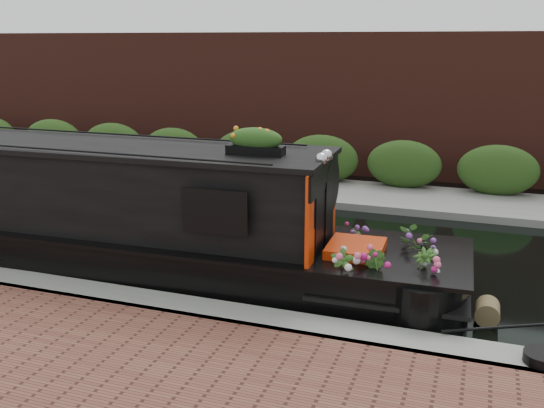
% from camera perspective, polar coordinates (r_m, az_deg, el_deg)
% --- Properties ---
extents(ground, '(80.00, 80.00, 0.00)m').
position_cam_1_polar(ground, '(11.53, -1.32, -3.99)').
color(ground, black).
rests_on(ground, ground).
extents(near_bank_coping, '(40.00, 0.60, 0.50)m').
position_cam_1_polar(near_bank_coping, '(8.75, -9.13, -10.66)').
color(near_bank_coping, gray).
rests_on(near_bank_coping, ground).
extents(far_bank_path, '(40.00, 2.40, 0.34)m').
position_cam_1_polar(far_bank_path, '(15.36, 4.24, 0.89)').
color(far_bank_path, slate).
rests_on(far_bank_path, ground).
extents(far_hedge, '(40.00, 1.10, 2.80)m').
position_cam_1_polar(far_hedge, '(16.21, 5.09, 1.63)').
color(far_hedge, '#254316').
rests_on(far_hedge, ground).
extents(far_brick_wall, '(40.00, 1.00, 8.00)m').
position_cam_1_polar(far_brick_wall, '(18.20, 6.75, 3.09)').
color(far_brick_wall, '#4A2119').
rests_on(far_brick_wall, ground).
extents(narrowboat, '(11.91, 2.46, 2.77)m').
position_cam_1_polar(narrowboat, '(10.72, -16.79, -1.51)').
color(narrowboat, black).
rests_on(narrowboat, ground).
extents(rope_fender, '(0.33, 0.40, 0.33)m').
position_cam_1_polar(rope_fender, '(9.00, 19.62, -9.50)').
color(rope_fender, brown).
rests_on(rope_fender, ground).
extents(coiled_mooring_rope, '(0.43, 0.43, 0.12)m').
position_cam_1_polar(coiled_mooring_rope, '(7.71, 24.12, -13.07)').
color(coiled_mooring_rope, black).
rests_on(coiled_mooring_rope, near_bank_coping).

